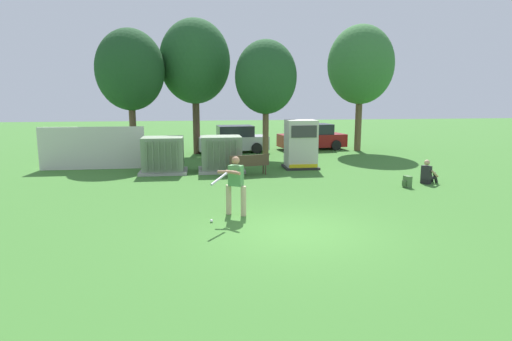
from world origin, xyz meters
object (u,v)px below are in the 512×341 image
object	(u,v)px
batter	(235,183)
backpack	(407,182)
parked_car_leftmost	(233,140)
transformer_west	(163,155)
seated_spectator	(428,174)
sports_ball	(211,221)
park_bench	(249,163)
generator_enclosure	(301,145)
parked_car_left_of_center	(312,138)
transformer_mid_west	(221,154)

from	to	relation	value
batter	backpack	xyz separation A→B (m)	(6.82, 2.99, -0.76)
backpack	parked_car_leftmost	distance (m)	12.42
transformer_west	seated_spectator	bearing A→B (deg)	-19.82
sports_ball	park_bench	bearing A→B (deg)	74.91
park_bench	transformer_west	bearing A→B (deg)	162.64
park_bench	sports_ball	world-z (taller)	park_bench
generator_enclosure	sports_ball	size ratio (longest dim) A/B	25.56
parked_car_left_of_center	backpack	bearing A→B (deg)	-87.17
park_bench	seated_spectator	bearing A→B (deg)	-21.13
batter	seated_spectator	bearing A→B (deg)	24.22
backpack	parked_car_left_of_center	bearing A→B (deg)	92.83
transformer_west	generator_enclosure	distance (m)	6.43
seated_spectator	backpack	bearing A→B (deg)	-152.75
parked_car_left_of_center	transformer_west	bearing A→B (deg)	-140.23
park_bench	batter	distance (m)	6.35
park_bench	parked_car_leftmost	size ratio (longest dim) A/B	0.43
transformer_west	transformer_mid_west	size ratio (longest dim) A/B	1.00
transformer_mid_west	parked_car_leftmost	distance (m)	6.64
batter	transformer_mid_west	bearing A→B (deg)	89.94
generator_enclosure	batter	world-z (taller)	generator_enclosure
transformer_mid_west	generator_enclosure	size ratio (longest dim) A/B	0.91
transformer_west	parked_car_left_of_center	world-z (taller)	same
park_bench	parked_car_leftmost	world-z (taller)	parked_car_leftmost
parked_car_leftmost	sports_ball	bearing A→B (deg)	-97.09
park_bench	parked_car_left_of_center	world-z (taller)	parked_car_left_of_center
transformer_west	backpack	xyz separation A→B (m)	(9.42, -4.41, -0.57)
transformer_mid_west	seated_spectator	distance (m)	8.87
generator_enclosure	sports_ball	bearing A→B (deg)	-118.24
transformer_west	park_bench	world-z (taller)	transformer_west
batter	backpack	world-z (taller)	batter
batter	seated_spectator	distance (m)	8.77
parked_car_left_of_center	seated_spectator	bearing A→B (deg)	-81.15
transformer_west	seated_spectator	distance (m)	11.26
generator_enclosure	parked_car_leftmost	world-z (taller)	generator_enclosure
park_bench	parked_car_leftmost	bearing A→B (deg)	90.23
parked_car_leftmost	seated_spectator	bearing A→B (deg)	-56.56
transformer_west	transformer_mid_west	distance (m)	2.61
generator_enclosure	parked_car_left_of_center	world-z (taller)	generator_enclosure
batter	seated_spectator	xyz separation A→B (m)	(7.98, 3.59, -0.60)
transformer_west	transformer_mid_west	xyz separation A→B (m)	(2.61, 0.05, 0.00)
generator_enclosure	park_bench	bearing A→B (deg)	-149.63
generator_enclosure	park_bench	world-z (taller)	generator_enclosure
backpack	park_bench	bearing A→B (deg)	150.32
batter	backpack	distance (m)	7.49
batter	seated_spectator	size ratio (longest dim) A/B	1.81
transformer_west	backpack	world-z (taller)	transformer_west
transformer_west	parked_car_left_of_center	distance (m)	11.50
park_bench	sports_ball	bearing A→B (deg)	-105.09
sports_ball	seated_spectator	world-z (taller)	seated_spectator
transformer_west	parked_car_leftmost	xyz separation A→B (m)	(3.70, 6.60, -0.04)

